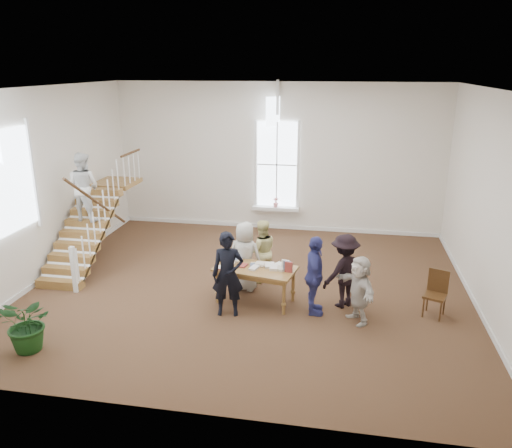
% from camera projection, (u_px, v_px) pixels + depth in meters
% --- Properties ---
extents(ground, '(10.00, 10.00, 0.00)m').
position_uv_depth(ground, '(250.00, 287.00, 11.67)').
color(ground, '#4E351F').
rests_on(ground, ground).
extents(room_shell, '(10.49, 10.00, 10.00)m').
position_uv_depth(room_shell, '(276.00, 217.00, 15.66)').
color(room_shell, silver).
rests_on(room_shell, ground).
extents(staircase, '(1.10, 4.10, 2.92)m').
position_uv_depth(staircase, '(87.00, 203.00, 12.60)').
color(staircase, brown).
rests_on(staircase, ground).
extents(library_table, '(1.85, 1.17, 0.87)m').
position_uv_depth(library_table, '(255.00, 271.00, 10.75)').
color(library_table, brown).
rests_on(library_table, ground).
extents(police_officer, '(0.71, 0.53, 1.79)m').
position_uv_depth(police_officer, '(228.00, 274.00, 10.15)').
color(police_officer, black).
rests_on(police_officer, ground).
extents(elderly_woman, '(0.86, 0.63, 1.62)m').
position_uv_depth(elderly_woman, '(245.00, 256.00, 11.33)').
color(elderly_woman, '#B8B5AA').
rests_on(elderly_woman, ground).
extents(person_yellow, '(0.90, 0.80, 1.53)m').
position_uv_depth(person_yellow, '(261.00, 251.00, 11.76)').
color(person_yellow, '#E6DD8F').
rests_on(person_yellow, ground).
extents(woman_cluster_a, '(0.50, 1.02, 1.69)m').
position_uv_depth(woman_cluster_a, '(314.00, 276.00, 10.20)').
color(woman_cluster_a, navy).
rests_on(woman_cluster_a, ground).
extents(woman_cluster_b, '(1.18, 1.15, 1.62)m').
position_uv_depth(woman_cluster_b, '(344.00, 271.00, 10.53)').
color(woman_cluster_b, black).
rests_on(woman_cluster_b, ground).
extents(woman_cluster_c, '(0.99, 1.34, 1.40)m').
position_uv_depth(woman_cluster_c, '(359.00, 290.00, 9.91)').
color(woman_cluster_c, beige).
rests_on(woman_cluster_c, ground).
extents(floor_plant, '(1.12, 1.03, 1.07)m').
position_uv_depth(floor_plant, '(28.00, 324.00, 8.93)').
color(floor_plant, '#123611').
rests_on(floor_plant, ground).
extents(side_chair, '(0.55, 0.55, 0.97)m').
position_uv_depth(side_chair, '(436.00, 291.00, 10.23)').
color(side_chair, '#39250F').
rests_on(side_chair, ground).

